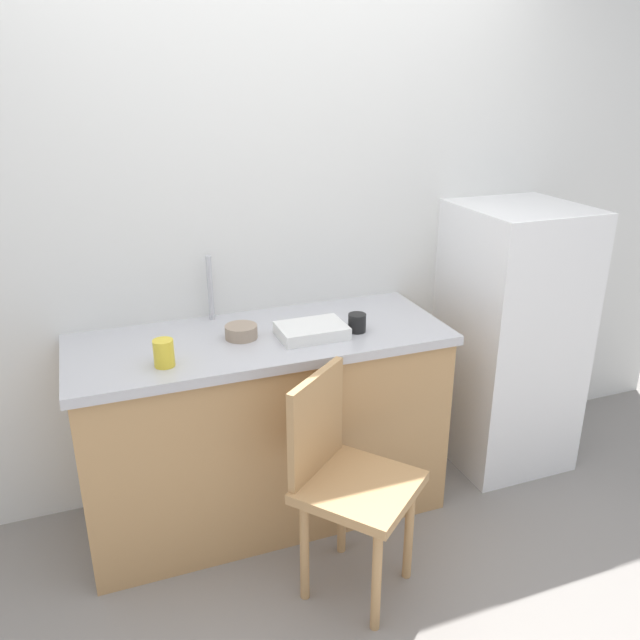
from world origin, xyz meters
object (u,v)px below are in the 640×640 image
refrigerator (509,338)px  cup_yellow (164,353)px  dish_tray (312,331)px  chair (345,476)px  cup_black (357,323)px  terracotta_bowl (241,332)px

refrigerator → cup_yellow: refrigerator is taller
dish_tray → cup_yellow: bearing=-173.0°
chair → dish_tray: bearing=45.6°
dish_tray → cup_black: 0.20m
dish_tray → terracotta_bowl: 0.29m
refrigerator → cup_yellow: (-1.71, -0.18, 0.27)m
cup_yellow → terracotta_bowl: bearing=25.7°
dish_tray → refrigerator: bearing=5.5°
terracotta_bowl → cup_black: size_ratio=1.72×
terracotta_bowl → dish_tray: bearing=-17.0°
refrigerator → dish_tray: 1.12m
dish_tray → cup_black: cup_black is taller
cup_black → cup_yellow: 0.82m
chair → refrigerator: bearing=-12.6°
dish_tray → terracotta_bowl: size_ratio=2.08×
refrigerator → cup_black: size_ratio=17.02×
chair → cup_yellow: bearing=106.4°
refrigerator → cup_black: (-0.89, -0.12, 0.25)m
cup_black → terracotta_bowl: bearing=167.7°
cup_black → cup_yellow: (-0.82, -0.06, 0.01)m
terracotta_bowl → cup_yellow: size_ratio=1.28×
refrigerator → chair: (-1.13, -0.57, -0.17)m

